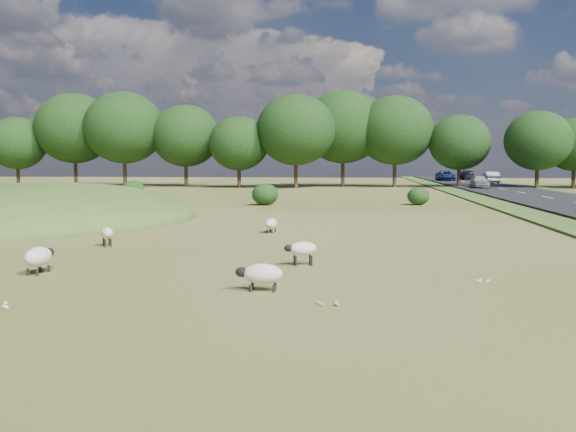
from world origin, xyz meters
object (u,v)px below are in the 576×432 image
(sheep_1, at_px, (302,249))
(sheep_4, at_px, (261,274))
(car_4, at_px, (490,178))
(car_1, at_px, (479,181))
(car_5, at_px, (466,175))
(car_2, at_px, (445,176))
(sheep_0, at_px, (39,257))
(sheep_2, at_px, (107,233))
(sheep_5, at_px, (271,224))

(sheep_1, relative_size, sheep_4, 0.90)
(car_4, bearing_deg, car_1, 73.48)
(sheep_1, relative_size, car_1, 0.26)
(sheep_4, relative_size, car_5, 0.24)
(sheep_1, distance_m, car_2, 79.02)
(sheep_0, distance_m, car_4, 71.77)
(sheep_2, distance_m, car_5, 82.93)
(car_1, bearing_deg, sheep_1, -106.21)
(car_4, xyz_separation_m, car_5, (0.00, 17.53, -0.04))
(car_1, bearing_deg, sheep_0, -112.44)
(sheep_1, distance_m, car_4, 67.40)
(sheep_2, bearing_deg, car_4, -51.50)
(sheep_0, height_order, sheep_2, sheep_0)
(sheep_1, height_order, sheep_2, sheep_1)
(sheep_0, height_order, car_2, car_2)
(sheep_4, distance_m, car_1, 57.98)
(sheep_0, distance_m, sheep_4, 6.80)
(sheep_1, bearing_deg, sheep_0, -2.11)
(sheep_5, bearing_deg, sheep_4, 14.20)
(sheep_5, height_order, car_4, car_4)
(sheep_1, height_order, car_4, car_4)
(sheep_5, height_order, car_1, car_1)
(sheep_0, bearing_deg, sheep_5, -22.68)
(sheep_2, relative_size, car_2, 0.19)
(sheep_4, distance_m, car_5, 88.34)
(car_4, bearing_deg, sheep_2, 66.61)
(sheep_5, bearing_deg, car_5, 171.99)
(sheep_0, relative_size, sheep_1, 1.26)
(car_1, height_order, car_4, car_4)
(car_5, bearing_deg, car_4, 90.00)
(sheep_1, bearing_deg, sheep_4, 61.59)
(sheep_4, bearing_deg, sheep_0, -14.58)
(sheep_4, bearing_deg, car_2, -100.46)
(sheep_1, bearing_deg, car_1, -124.80)
(sheep_4, distance_m, car_2, 82.98)
(car_1, bearing_deg, sheep_5, -111.67)
(sheep_2, height_order, sheep_5, sheep_2)
(car_1, xyz_separation_m, car_4, (3.80, 12.82, 0.07))
(car_4, relative_size, car_5, 0.93)
(sheep_0, relative_size, sheep_5, 1.17)
(sheep_1, distance_m, car_1, 54.04)
(sheep_5, distance_m, car_1, 46.46)
(sheep_2, bearing_deg, sheep_5, -75.17)
(sheep_2, relative_size, car_1, 0.25)
(sheep_4, bearing_deg, sheep_1, -99.32)
(sheep_1, relative_size, sheep_5, 0.92)
(car_4, bearing_deg, sheep_4, 74.09)
(sheep_0, relative_size, car_2, 0.25)
(car_1, relative_size, car_5, 0.82)
(car_4, bearing_deg, sheep_1, 73.73)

